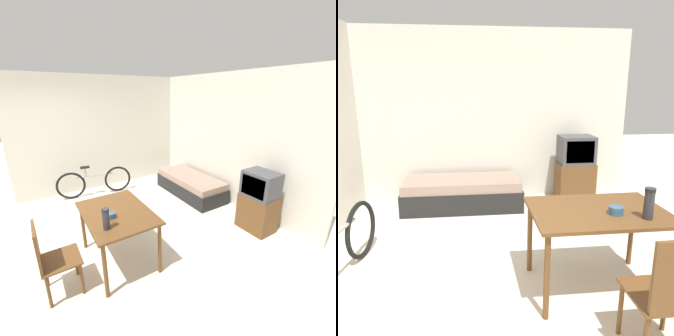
# 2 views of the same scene
# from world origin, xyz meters

# --- Properties ---
(ground_plane) EXTENTS (20.00, 20.00, 0.00)m
(ground_plane) POSITION_xyz_m (0.00, 0.00, 0.00)
(ground_plane) COLOR beige
(wall_back) EXTENTS (4.81, 0.06, 2.70)m
(wall_back) POSITION_xyz_m (0.00, 3.51, 1.35)
(wall_back) COLOR silver
(wall_back) RESTS_ON ground_plane
(wall_left) EXTENTS (0.06, 4.48, 2.70)m
(wall_left) POSITION_xyz_m (-1.93, 1.74, 1.35)
(wall_left) COLOR silver
(wall_left) RESTS_ON ground_plane
(daybed) EXTENTS (1.78, 0.77, 0.46)m
(daybed) POSITION_xyz_m (-0.33, 3.02, 0.23)
(daybed) COLOR black
(daybed) RESTS_ON ground_plane
(tv) EXTENTS (0.57, 0.42, 1.07)m
(tv) POSITION_xyz_m (1.46, 3.09, 0.53)
(tv) COLOR brown
(tv) RESTS_ON ground_plane
(dining_table) EXTENTS (1.19, 0.84, 0.77)m
(dining_table) POSITION_xyz_m (0.89, 0.78, 0.68)
(dining_table) COLOR brown
(dining_table) RESTS_ON ground_plane
(wooden_chair) EXTENTS (0.43, 0.43, 0.95)m
(wooden_chair) POSITION_xyz_m (1.05, -0.08, 0.53)
(wooden_chair) COLOR brown
(wooden_chair) RESTS_ON ground_plane
(bicycle) EXTENTS (0.30, 1.67, 0.73)m
(bicycle) POSITION_xyz_m (-1.48, 1.11, 0.33)
(bicycle) COLOR black
(bicycle) RESTS_ON ground_plane
(thermos_flask) EXTENTS (0.09, 0.09, 0.26)m
(thermos_flask) POSITION_xyz_m (1.22, 0.54, 0.92)
(thermos_flask) COLOR #2D2D33
(thermos_flask) RESTS_ON dining_table
(mate_bowl) EXTENTS (0.12, 0.12, 0.07)m
(mate_bowl) POSITION_xyz_m (1.00, 0.67, 0.81)
(mate_bowl) COLOR #335670
(mate_bowl) RESTS_ON dining_table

